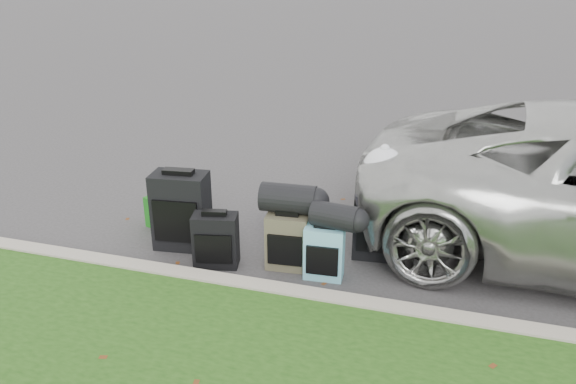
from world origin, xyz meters
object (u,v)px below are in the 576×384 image
(suitcase_small_black, at_px, (216,240))
(tote_green, at_px, (162,211))
(suitcase_teal, at_px, (324,252))
(suitcase_large_black_right, at_px, (378,224))
(suitcase_olive, at_px, (288,241))
(tote_navy, at_px, (283,212))
(suitcase_large_black_left, at_px, (181,211))

(suitcase_small_black, bearing_deg, tote_green, 132.72)
(suitcase_teal, height_order, tote_green, suitcase_teal)
(suitcase_small_black, height_order, suitcase_large_black_right, suitcase_large_black_right)
(suitcase_teal, xyz_separation_m, suitcase_large_black_right, (0.42, 0.56, 0.10))
(suitcase_olive, distance_m, tote_green, 1.70)
(suitcase_teal, distance_m, tote_navy, 1.27)
(suitcase_large_black_left, bearing_deg, tote_green, 132.97)
(suitcase_teal, xyz_separation_m, tote_navy, (-0.72, 1.04, -0.12))
(suitcase_small_black, height_order, tote_green, suitcase_small_black)
(suitcase_large_black_right, xyz_separation_m, tote_navy, (-1.15, 0.48, -0.22))
(suitcase_small_black, relative_size, tote_navy, 1.91)
(suitcase_olive, xyz_separation_m, tote_green, (-1.63, 0.47, -0.10))
(suitcase_large_black_left, relative_size, tote_green, 2.26)
(suitcase_large_black_right, height_order, tote_green, suitcase_large_black_right)
(suitcase_olive, bearing_deg, suitcase_large_black_right, 25.10)
(suitcase_large_black_left, relative_size, suitcase_olive, 1.45)
(suitcase_small_black, height_order, suitcase_teal, suitcase_small_black)
(suitcase_large_black_left, height_order, tote_navy, suitcase_large_black_left)
(suitcase_large_black_left, relative_size, suitcase_large_black_right, 1.13)
(tote_green, bearing_deg, suitcase_teal, 1.46)
(suitcase_large_black_left, xyz_separation_m, tote_navy, (0.85, 0.85, -0.27))
(suitcase_teal, distance_m, tote_green, 2.09)
(suitcase_large_black_left, bearing_deg, suitcase_teal, -14.05)
(suitcase_teal, distance_m, suitcase_large_black_right, 0.71)
(suitcase_small_black, relative_size, tote_green, 1.50)
(suitcase_olive, bearing_deg, suitcase_large_black_left, 169.97)
(suitcase_small_black, xyz_separation_m, tote_navy, (0.35, 1.12, -0.13))
(suitcase_teal, xyz_separation_m, tote_green, (-2.02, 0.56, -0.08))
(tote_green, bearing_deg, suitcase_large_black_right, 16.92)
(suitcase_small_black, xyz_separation_m, suitcase_olive, (0.69, 0.17, 0.01))
(suitcase_small_black, bearing_deg, suitcase_teal, -8.53)
(suitcase_large_black_right, bearing_deg, tote_green, 175.02)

